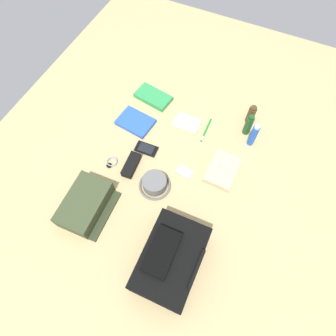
{
  "coord_description": "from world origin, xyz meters",
  "views": [
    {
      "loc": [
        0.61,
        0.28,
        1.33
      ],
      "look_at": [
        0.0,
        0.0,
        0.04
      ],
      "focal_mm": 30.56,
      "sensor_mm": 36.0,
      "label": 1
    }
  ],
  "objects": [
    {
      "name": "deodorant_spray",
      "position": [
        -0.35,
        0.33,
        0.08
      ],
      "size": [
        0.04,
        0.04,
        0.16
      ],
      "color": "blue",
      "rests_on": "ground_plane"
    },
    {
      "name": "shampoo_bottle",
      "position": [
        -0.41,
        0.29,
        0.07
      ],
      "size": [
        0.04,
        0.04,
        0.14
      ],
      "color": "#19471E",
      "rests_on": "ground_plane"
    },
    {
      "name": "notepad",
      "position": [
        -0.32,
        -0.03,
        0.01
      ],
      "size": [
        0.11,
        0.15,
        0.02
      ],
      "primitive_type": "cube",
      "rotation": [
        0.0,
        0.0,
        0.01
      ],
      "color": "beige",
      "rests_on": "ground_plane"
    },
    {
      "name": "travel_guidebook",
      "position": [
        -0.2,
        -0.3,
        0.01
      ],
      "size": [
        0.16,
        0.21,
        0.03
      ],
      "color": "blue",
      "rests_on": "ground_plane"
    },
    {
      "name": "wristwatch",
      "position": [
        0.08,
        -0.29,
        0.01
      ],
      "size": [
        0.07,
        0.06,
        0.01
      ],
      "color": "#99999E",
      "rests_on": "ground_plane"
    },
    {
      "name": "cologne_bottle",
      "position": [
        -0.49,
        0.28,
        0.06
      ],
      "size": [
        0.04,
        0.04,
        0.12
      ],
      "color": "#473319",
      "rests_on": "ground_plane"
    },
    {
      "name": "toothbrush",
      "position": [
        -0.31,
        0.08,
        0.01
      ],
      "size": [
        0.16,
        0.01,
        0.02
      ],
      "color": "#198C33",
      "rests_on": "ground_plane"
    },
    {
      "name": "bucket_hat",
      "position": [
        0.1,
        -0.03,
        0.03
      ],
      "size": [
        0.16,
        0.16,
        0.07
      ],
      "color": "slate",
      "rests_on": "ground_plane"
    },
    {
      "name": "paperback_novel",
      "position": [
        -0.41,
        -0.29,
        0.01
      ],
      "size": [
        0.15,
        0.23,
        0.03
      ],
      "color": "#2D934C",
      "rests_on": "ground_plane"
    },
    {
      "name": "sunglasses_case",
      "position": [
        0.05,
        -0.19,
        0.02
      ],
      "size": [
        0.14,
        0.07,
        0.04
      ],
      "primitive_type": "cube",
      "rotation": [
        0.0,
        0.0,
        0.08
      ],
      "color": "black",
      "rests_on": "ground_plane"
    },
    {
      "name": "cell_phone",
      "position": [
        -0.07,
        -0.16,
        0.01
      ],
      "size": [
        0.07,
        0.12,
        0.01
      ],
      "color": "black",
      "rests_on": "ground_plane"
    },
    {
      "name": "media_player",
      "position": [
        -0.03,
        0.08,
        0.01
      ],
      "size": [
        0.06,
        0.09,
        0.01
      ],
      "color": "#B7B7BC",
      "rests_on": "ground_plane"
    },
    {
      "name": "toiletry_pouch",
      "position": [
        0.34,
        -0.27,
        0.04
      ],
      "size": [
        0.28,
        0.22,
        0.09
      ],
      "color": "#384228",
      "rests_on": "ground_plane"
    },
    {
      "name": "ground_plane",
      "position": [
        0.0,
        0.0,
        -0.01
      ],
      "size": [
        2.64,
        2.02,
        0.02
      ],
      "primitive_type": "cube",
      "color": "tan",
      "rests_on": "ground"
    },
    {
      "name": "folded_towel",
      "position": [
        -0.12,
        0.26,
        0.02
      ],
      "size": [
        0.2,
        0.15,
        0.04
      ],
      "primitive_type": "cube",
      "rotation": [
        0.0,
        0.0,
        -0.03
      ],
      "color": "#C6B289",
      "rests_on": "ground_plane"
    },
    {
      "name": "backpack",
      "position": [
        0.41,
        0.2,
        0.07
      ],
      "size": [
        0.36,
        0.25,
        0.16
      ],
      "color": "black",
      "rests_on": "ground_plane"
    }
  ]
}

